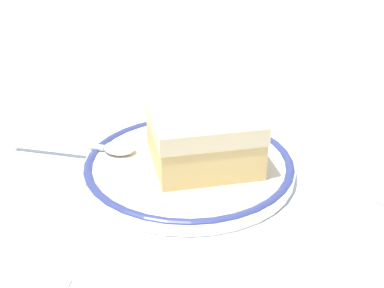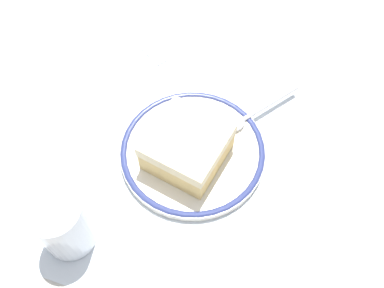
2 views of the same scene
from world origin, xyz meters
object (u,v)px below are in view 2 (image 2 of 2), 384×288
object	(u,v)px
sugar_packet	(156,52)
cake_slice	(187,147)
spoon	(248,116)
plate	(192,153)
cup	(64,226)

from	to	relation	value
sugar_packet	cake_slice	bearing A→B (deg)	32.76
spoon	sugar_packet	bearing A→B (deg)	-116.49
plate	spoon	bearing A→B (deg)	142.76
spoon	cup	size ratio (longest dim) A/B	1.32
plate	cake_slice	world-z (taller)	cake_slice
spoon	cup	bearing A→B (deg)	-34.90
plate	spoon	xyz separation A→B (m)	(-0.08, 0.06, 0.01)
plate	cup	size ratio (longest dim) A/B	2.27
plate	cake_slice	distance (m)	0.03
cup	sugar_packet	distance (m)	0.34
plate	sugar_packet	size ratio (longest dim) A/B	4.19
plate	spoon	world-z (taller)	spoon
plate	sugar_packet	bearing A→B (deg)	-144.89
spoon	sugar_packet	xyz separation A→B (m)	(-0.09, -0.18, -0.01)
plate	spoon	size ratio (longest dim) A/B	1.72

